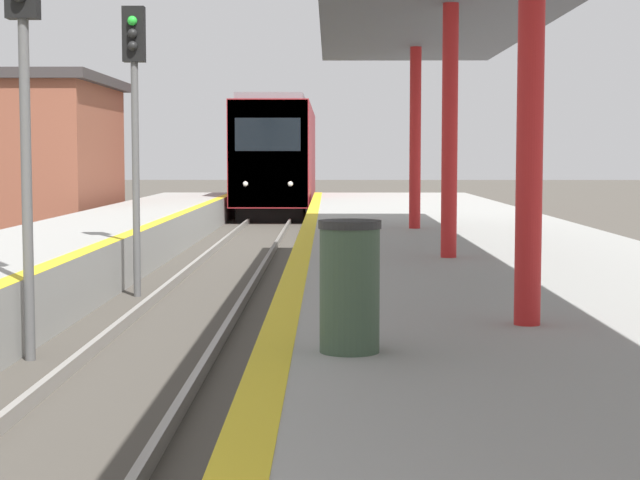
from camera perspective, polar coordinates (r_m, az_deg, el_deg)
train at (r=44.46m, az=-2.19°, el=4.46°), size 2.76×16.89×4.49m
signal_mid at (r=12.60m, az=-15.52°, el=8.80°), size 0.36×0.31×4.77m
signal_far at (r=17.96m, az=-9.86°, el=7.58°), size 0.36×0.31×4.77m
trash_bin at (r=7.87m, az=1.59°, el=-2.47°), size 0.47×0.47×0.98m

